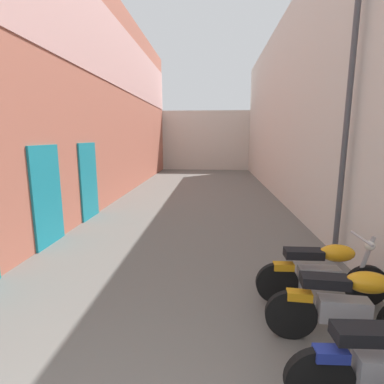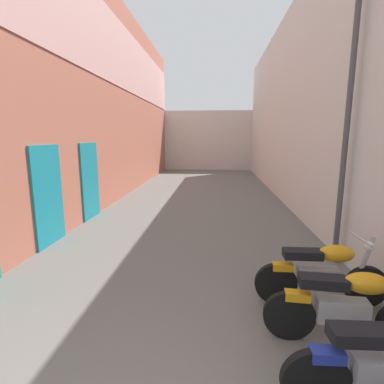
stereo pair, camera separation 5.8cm
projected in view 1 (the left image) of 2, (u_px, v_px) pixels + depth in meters
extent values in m
plane|color=#66635E|center=(194.00, 214.00, 9.23)|extent=(36.87, 36.87, 0.00)
cube|color=#B76651|center=(108.00, 97.00, 10.72)|extent=(0.40, 20.87, 7.53)
cube|color=teal|center=(47.00, 196.00, 6.46)|extent=(0.06, 1.10, 2.20)
cube|color=teal|center=(89.00, 181.00, 8.62)|extent=(0.06, 1.10, 2.20)
cube|color=#DBA39E|center=(111.00, 48.00, 10.40)|extent=(0.04, 20.87, 2.41)
cube|color=beige|center=(292.00, 107.00, 10.34)|extent=(0.40, 20.87, 6.78)
cube|color=beige|center=(206.00, 140.00, 22.02)|extent=(9.15, 2.00, 4.16)
cylinder|color=black|center=(319.00, 380.00, 2.57)|extent=(0.60, 0.10, 0.60)
cube|color=black|center=(365.00, 334.00, 2.47)|extent=(0.53, 0.23, 0.12)
cube|color=navy|center=(331.00, 354.00, 2.52)|extent=(0.28, 0.15, 0.10)
cylinder|color=black|center=(291.00, 315.00, 3.51)|extent=(0.60, 0.13, 0.60)
cube|color=#9E9EA3|center=(343.00, 310.00, 3.40)|extent=(0.57, 0.25, 0.28)
ellipsoid|color=orange|center=(368.00, 282.00, 3.30)|extent=(0.50, 0.30, 0.24)
cube|color=black|center=(325.00, 281.00, 3.37)|extent=(0.54, 0.26, 0.12)
cube|color=orange|center=(299.00, 295.00, 3.45)|extent=(0.29, 0.16, 0.10)
cylinder|color=black|center=(366.00, 286.00, 4.19)|extent=(0.60, 0.08, 0.60)
cylinder|color=black|center=(277.00, 283.00, 4.27)|extent=(0.60, 0.08, 0.60)
cube|color=#9E9EA3|center=(318.00, 276.00, 4.21)|extent=(0.56, 0.20, 0.28)
ellipsoid|color=orange|center=(337.00, 253.00, 4.13)|extent=(0.48, 0.26, 0.24)
cube|color=black|center=(303.00, 254.00, 4.16)|extent=(0.52, 0.22, 0.12)
cylinder|color=#9E9EA3|center=(364.00, 262.00, 4.13)|extent=(0.25, 0.06, 0.77)
cylinder|color=#9E9EA3|center=(361.00, 238.00, 4.07)|extent=(0.04, 0.58, 0.04)
sphere|color=silver|center=(370.00, 246.00, 4.08)|extent=(0.14, 0.14, 0.14)
cube|color=orange|center=(283.00, 266.00, 4.21)|extent=(0.28, 0.14, 0.10)
cylinder|color=#47474C|center=(346.00, 132.00, 5.29)|extent=(0.10, 0.10, 4.92)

